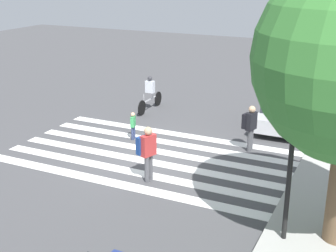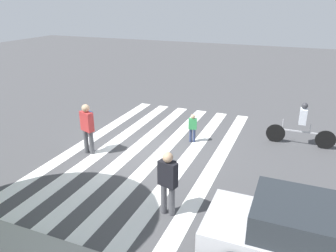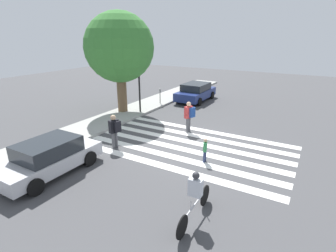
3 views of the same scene
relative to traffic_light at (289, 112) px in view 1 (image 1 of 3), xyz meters
name	(u,v)px [view 1 (image 1 of 3)]	position (x,y,z in m)	size (l,w,h in m)	color
ground_plane	(150,156)	(-3.53, -5.40, -3.34)	(60.00, 60.00, 0.00)	#444447
sidewalk_curb	(333,188)	(-3.53, 0.85, -3.27)	(36.00, 2.50, 0.14)	#9E9E99
crosswalk_stripes	(150,156)	(-3.53, -5.40, -3.33)	(5.42, 10.00, 0.01)	white
traffic_light	(289,112)	(0.00, 0.00, 0.00)	(0.60, 0.50, 4.77)	black
pedestrian_adult_blue_shirt	(147,150)	(-1.69, -4.53, -2.29)	(0.54, 0.52, 1.79)	#4C4C51
pedestrian_child_with_backpack	(133,124)	(-4.74, -6.77, -2.72)	(0.33, 0.21, 1.10)	navy
pedestrian_adult_tall_backpack	(250,125)	(-5.55, -2.36, -2.34)	(0.51, 0.47, 1.71)	#4C4C51
cyclist_far_lane	(150,92)	(-8.48, -7.98, -2.47)	(2.41, 0.40, 1.64)	black
car_parked_silver_sedan	(286,110)	(-8.79, -1.76, -2.62)	(4.14, 1.90, 1.42)	#B7B7BC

